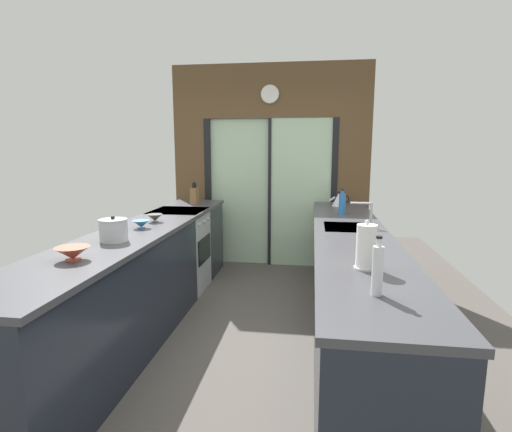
% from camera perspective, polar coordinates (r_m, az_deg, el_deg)
% --- Properties ---
extents(ground_plane, '(5.04, 7.60, 0.02)m').
position_cam_1_polar(ground_plane, '(3.98, -0.96, -14.31)').
color(ground_plane, '#4C4742').
extents(back_wall_unit, '(2.64, 0.12, 2.70)m').
position_cam_1_polar(back_wall_unit, '(5.42, 2.02, 8.79)').
color(back_wall_unit, brown).
rests_on(back_wall_unit, ground_plane).
extents(left_counter_run, '(0.62, 3.80, 0.92)m').
position_cam_1_polar(left_counter_run, '(3.64, -16.68, -9.04)').
color(left_counter_run, '#1E232D').
rests_on(left_counter_run, ground_plane).
extents(right_counter_run, '(0.62, 3.80, 0.92)m').
position_cam_1_polar(right_counter_run, '(3.50, 13.31, -9.68)').
color(right_counter_run, '#1E232D').
rests_on(right_counter_run, ground_plane).
extents(sink_faucet, '(0.19, 0.02, 0.22)m').
position_cam_1_polar(sink_faucet, '(3.61, 15.61, 0.80)').
color(sink_faucet, '#B7BABC').
rests_on(sink_faucet, right_counter_run).
extents(oven_range, '(0.60, 0.60, 0.92)m').
position_cam_1_polar(oven_range, '(4.64, -10.89, -4.88)').
color(oven_range, '#B7BABC').
rests_on(oven_range, ground_plane).
extents(mixing_bowl_near, '(0.21, 0.21, 0.09)m').
position_cam_1_polar(mixing_bowl_near, '(2.73, -24.79, -4.86)').
color(mixing_bowl_near, '#BC4C38').
rests_on(mixing_bowl_near, left_counter_run).
extents(mixing_bowl_mid, '(0.15, 0.15, 0.07)m').
position_cam_1_polar(mixing_bowl_mid, '(3.60, -16.12, -1.11)').
color(mixing_bowl_mid, teal).
rests_on(mixing_bowl_mid, left_counter_run).
extents(mixing_bowl_far, '(0.14, 0.14, 0.07)m').
position_cam_1_polar(mixing_bowl_far, '(3.87, -14.30, -0.25)').
color(mixing_bowl_far, '#514C47').
rests_on(mixing_bowl_far, left_counter_run).
extents(knife_block, '(0.08, 0.14, 0.27)m').
position_cam_1_polar(knife_block, '(5.06, -8.80, 2.93)').
color(knife_block, brown).
rests_on(knife_block, left_counter_run).
extents(stock_pot, '(0.21, 0.21, 0.19)m').
position_cam_1_polar(stock_pot, '(3.16, -19.74, -1.91)').
color(stock_pot, '#B7BABC').
rests_on(stock_pot, left_counter_run).
extents(kettle, '(0.24, 0.16, 0.18)m').
position_cam_1_polar(kettle, '(4.88, 11.76, 2.32)').
color(kettle, '#B7BABC').
rests_on(kettle, right_counter_run).
extents(soap_bottle_near, '(0.05, 0.05, 0.29)m').
position_cam_1_polar(soap_bottle_near, '(1.98, 17.03, -7.35)').
color(soap_bottle_near, silver).
rests_on(soap_bottle_near, right_counter_run).
extents(soap_bottle_far, '(0.07, 0.07, 0.27)m').
position_cam_1_polar(soap_bottle_far, '(4.28, 12.24, 1.77)').
color(soap_bottle_far, '#286BB7').
rests_on(soap_bottle_far, right_counter_run).
extents(paper_towel_roll, '(0.13, 0.13, 0.29)m').
position_cam_1_polar(paper_towel_roll, '(2.37, 15.51, -4.33)').
color(paper_towel_roll, '#B7BABC').
rests_on(paper_towel_roll, right_counter_run).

